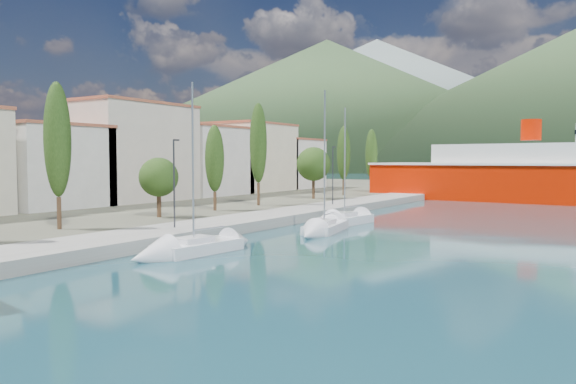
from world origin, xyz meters
The scene contains 9 objects.
ground centered at (0.00, 120.00, 0.00)m, with size 1400.00×1400.00×0.00m, color #1A444F.
quay centered at (-9.00, 26.00, 0.40)m, with size 5.00×88.00×0.80m, color gray.
land_strip centered at (-47.00, 36.00, 0.35)m, with size 70.00×148.00×0.70m, color #565644.
town_buildings centered at (-32.00, 36.91, 5.57)m, with size 9.20×69.20×11.30m.
tree_row centered at (-15.61, 33.43, 5.68)m, with size 4.14×62.57×10.67m.
lamp_posts centered at (-9.00, 14.32, 4.08)m, with size 0.15×46.21×6.06m.
sailboat_near centered at (-3.97, 8.33, 0.29)m, with size 3.00×7.67×10.75m.
sailboat_mid centered at (-1.70, 20.93, 0.28)m, with size 3.62×8.21×11.44m.
sailboat_far centered at (-3.13, 26.47, 0.30)m, with size 3.08×7.50×10.73m.
Camera 1 is at (17.81, -14.77, 5.43)m, focal length 35.00 mm.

